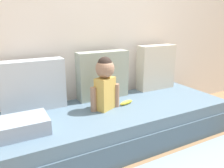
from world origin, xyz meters
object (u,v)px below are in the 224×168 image
at_px(throw_pillow_left, 33,85).
at_px(folded_blanket, 21,126).
at_px(throw_pillow_center, 103,75).
at_px(toddler, 105,81).
at_px(banana, 126,102).
at_px(couch, 117,123).
at_px(throw_pillow_right, 156,67).

bearing_deg(throw_pillow_left, folded_blanket, -111.18).
height_order(throw_pillow_center, folded_blanket, throw_pillow_center).
distance_m(throw_pillow_left, toddler, 0.69).
bearing_deg(banana, throw_pillow_center, 110.77).
bearing_deg(couch, throw_pillow_right, 24.35).
xyz_separation_m(throw_pillow_center, throw_pillow_right, (0.74, 0.00, 0.01)).
bearing_deg(banana, couch, -168.21).
relative_size(toddler, folded_blanket, 1.29).
xyz_separation_m(throw_pillow_right, toddler, (-0.86, -0.31, 0.01)).
relative_size(throw_pillow_right, toddler, 1.06).
height_order(throw_pillow_center, throw_pillow_right, throw_pillow_right).
relative_size(throw_pillow_center, banana, 3.33).
relative_size(throw_pillow_center, toddler, 1.10).
bearing_deg(toddler, throw_pillow_right, 19.78).
xyz_separation_m(couch, banana, (0.12, 0.02, 0.20)).
height_order(throw_pillow_right, toddler, throw_pillow_right).
height_order(throw_pillow_left, toddler, toddler).
relative_size(couch, throw_pillow_center, 4.19).
distance_m(toddler, banana, 0.36).
bearing_deg(toddler, banana, 0.23).
height_order(throw_pillow_center, toddler, throw_pillow_center).
distance_m(couch, throw_pillow_left, 0.91).
xyz_separation_m(throw_pillow_center, banana, (0.12, -0.31, -0.24)).
distance_m(couch, throw_pillow_center, 0.55).
bearing_deg(throw_pillow_right, banana, -153.49).
bearing_deg(throw_pillow_right, couch, -155.65).
bearing_deg(throw_pillow_center, banana, -69.23).
bearing_deg(throw_pillow_right, toddler, -160.22).
xyz_separation_m(couch, throw_pillow_left, (-0.74, 0.33, 0.42)).
xyz_separation_m(throw_pillow_right, banana, (-0.62, -0.31, -0.25)).
bearing_deg(throw_pillow_center, throw_pillow_right, 0.00).
relative_size(throw_pillow_center, throw_pillow_right, 1.04).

